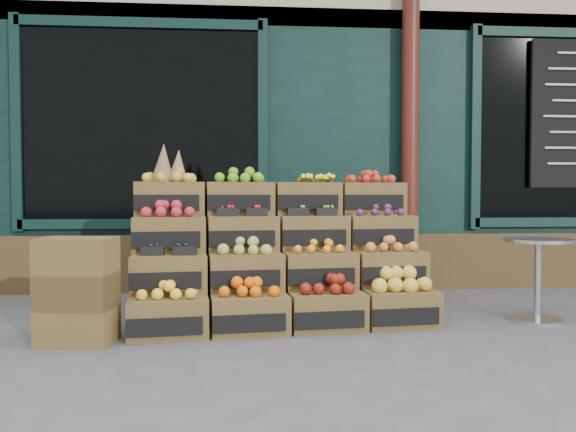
{
  "coord_description": "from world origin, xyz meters",
  "views": [
    {
      "loc": [
        -0.55,
        -3.77,
        1.02
      ],
      "look_at": [
        -0.2,
        0.7,
        0.85
      ],
      "focal_mm": 35.0,
      "sensor_mm": 36.0,
      "label": 1
    }
  ],
  "objects": [
    {
      "name": "ground",
      "position": [
        0.0,
        0.0,
        0.0
      ],
      "size": [
        60.0,
        60.0,
        0.0
      ],
      "primitive_type": "plane",
      "color": "#4C4C4F",
      "rests_on": "ground"
    },
    {
      "name": "shop_facade",
      "position": [
        0.0,
        5.11,
        2.4
      ],
      "size": [
        12.0,
        6.24,
        4.8
      ],
      "color": "black",
      "rests_on": "ground"
    },
    {
      "name": "crate_display",
      "position": [
        -0.28,
        0.86,
        0.45
      ],
      "size": [
        2.42,
        1.36,
        1.45
      ],
      "rotation": [
        0.0,
        0.0,
        0.11
      ],
      "color": "brown",
      "rests_on": "ground"
    },
    {
      "name": "spare_crates",
      "position": [
        -1.69,
        0.14,
        0.36
      ],
      "size": [
        0.52,
        0.39,
        0.73
      ],
      "rotation": [
        0.0,
        0.0,
        -0.13
      ],
      "color": "brown",
      "rests_on": "ground"
    },
    {
      "name": "bistro_table",
      "position": [
        1.8,
        0.53,
        0.42
      ],
      "size": [
        0.53,
        0.53,
        0.67
      ],
      "rotation": [
        0.0,
        0.0,
        0.29
      ],
      "color": "#ACAEB3",
      "rests_on": "ground"
    },
    {
      "name": "shopkeeper",
      "position": [
        -1.17,
        2.67,
        0.88
      ],
      "size": [
        0.71,
        0.53,
        1.76
      ],
      "primitive_type": "imported",
      "rotation": [
        0.0,
        0.0,
        3.32
      ],
      "color": "#1F6D3A",
      "rests_on": "ground"
    }
  ]
}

